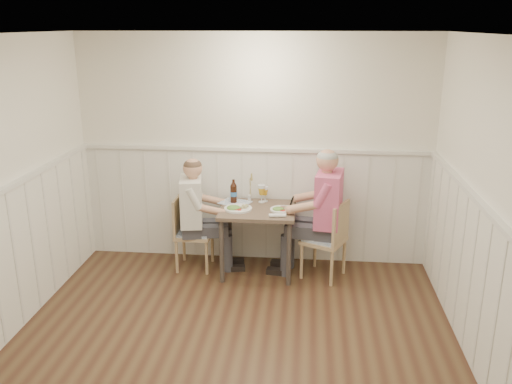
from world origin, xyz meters
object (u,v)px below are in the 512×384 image
man_in_pink (324,223)px  diner_cream (196,223)px  dining_table (258,218)px  grass_vase (249,188)px  chair_left (190,230)px  chair_right (329,237)px  beer_bottle (234,192)px

man_in_pink → diner_cream: man_in_pink is taller
dining_table → grass_vase: size_ratio=2.38×
dining_table → chair_left: 0.80m
chair_right → dining_table: bearing=175.0°
chair_right → grass_vase: bearing=160.1°
dining_table → man_in_pink: (0.72, -0.02, -0.03)m
chair_left → grass_vase: (0.66, 0.21, 0.45)m
diner_cream → chair_left: bearing=158.7°
chair_right → beer_bottle: beer_bottle is taller
dining_table → beer_bottle: beer_bottle is taller
man_in_pink → diner_cream: size_ratio=1.11×
grass_vase → diner_cream: bearing=-157.0°
chair_left → man_in_pink: size_ratio=0.57×
dining_table → diner_cream: size_ratio=0.62×
chair_right → chair_left: chair_right is taller
dining_table → beer_bottle: size_ratio=3.03×
dining_table → beer_bottle: bearing=149.0°
man_in_pink → grass_vase: (-0.84, 0.28, 0.29)m
man_in_pink → chair_left: bearing=177.5°
chair_right → man_in_pink: 0.16m
beer_bottle → grass_vase: bearing=26.0°
chair_right → beer_bottle: (-1.06, 0.24, 0.40)m
chair_left → man_in_pink: (1.49, -0.06, 0.16)m
chair_left → diner_cream: 0.13m
chair_left → beer_bottle: (0.49, 0.13, 0.42)m
dining_table → chair_right: chair_right is taller
chair_left → diner_cream: size_ratio=0.64×
man_in_pink → grass_vase: bearing=161.6°
dining_table → chair_right: 0.80m
chair_right → grass_vase: grass_vase is taller
chair_left → man_in_pink: bearing=-2.5°
chair_right → beer_bottle: 1.16m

